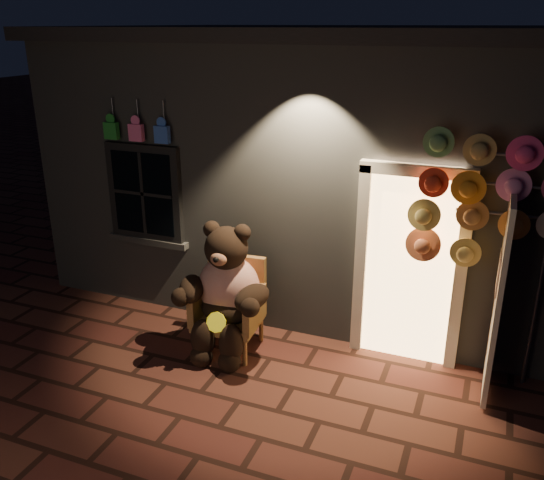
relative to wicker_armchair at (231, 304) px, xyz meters
The scene contains 5 objects.
ground 1.20m from the wicker_armchair, 61.37° to the right, with size 60.00×60.00×0.00m, color #532A20.
shop_building 3.31m from the wicker_armchair, 80.29° to the left, with size 7.30×5.95×3.51m.
wicker_armchair is the anchor object (origin of this frame).
teddy_bear 0.26m from the wicker_armchair, 87.42° to the right, with size 1.12×0.89×1.54m.
hat_rack 2.96m from the wicker_armchair, ahead, with size 1.55×0.22×2.58m.
Camera 1 is at (2.06, -4.29, 3.51)m, focal length 38.00 mm.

